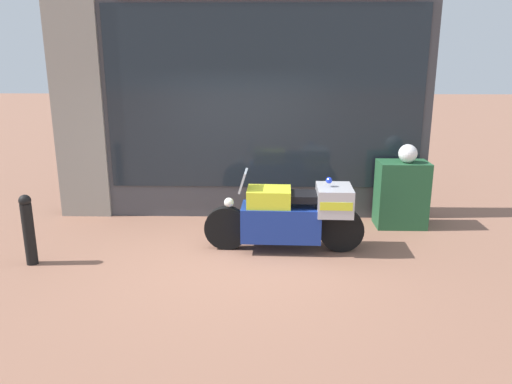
# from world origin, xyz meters

# --- Properties ---
(ground_plane) EXTENTS (60.00, 60.00, 0.00)m
(ground_plane) POSITION_xyz_m (0.00, 0.00, 0.00)
(ground_plane) COLOR #8E604C
(shop_building) EXTENTS (6.25, 0.55, 3.94)m
(shop_building) POSITION_xyz_m (-0.40, 2.00, 1.98)
(shop_building) COLOR #424247
(shop_building) RESTS_ON ground
(window_display) EXTENTS (4.94, 0.30, 1.84)m
(window_display) POSITION_xyz_m (0.35, 2.03, 0.45)
(window_display) COLOR slate
(window_display) RESTS_ON ground
(paramedic_motorcycle) EXTENTS (2.27, 0.65, 1.16)m
(paramedic_motorcycle) POSITION_xyz_m (0.80, 0.30, 0.54)
(paramedic_motorcycle) COLOR black
(paramedic_motorcycle) RESTS_ON ground
(utility_cabinet) EXTENTS (0.79, 0.52, 1.07)m
(utility_cabinet) POSITION_xyz_m (2.62, 1.40, 0.54)
(utility_cabinet) COLOR #235633
(utility_cabinet) RESTS_ON ground
(white_helmet) EXTENTS (0.29, 0.29, 0.29)m
(white_helmet) POSITION_xyz_m (2.65, 1.33, 1.22)
(white_helmet) COLOR white
(white_helmet) RESTS_ON utility_cabinet
(street_bollard) EXTENTS (0.16, 0.16, 0.96)m
(street_bollard) POSITION_xyz_m (-2.70, -0.28, 0.50)
(street_bollard) COLOR black
(street_bollard) RESTS_ON ground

